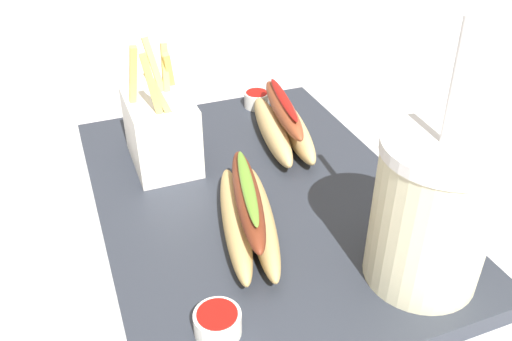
% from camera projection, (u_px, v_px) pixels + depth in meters
% --- Properties ---
extents(ground_plane, '(2.40, 2.40, 0.02)m').
position_uv_depth(ground_plane, '(256.00, 215.00, 0.60)').
color(ground_plane, silver).
extents(food_tray, '(0.46, 0.33, 0.02)m').
position_uv_depth(food_tray, '(256.00, 201.00, 0.59)').
color(food_tray, '#2D333D').
rests_on(food_tray, ground_plane).
extents(soda_cup, '(0.10, 0.10, 0.23)m').
position_uv_depth(soda_cup, '(432.00, 213.00, 0.44)').
color(soda_cup, beige).
rests_on(soda_cup, food_tray).
extents(fries_basket, '(0.10, 0.07, 0.15)m').
position_uv_depth(fries_basket, '(161.00, 129.00, 0.61)').
color(fries_basket, white).
rests_on(fries_basket, food_tray).
extents(hot_dog_1, '(0.18, 0.09, 0.06)m').
position_uv_depth(hot_dog_1, '(248.00, 213.00, 0.51)').
color(hot_dog_1, tan).
rests_on(hot_dog_1, food_tray).
extents(hot_dog_2, '(0.18, 0.08, 0.06)m').
position_uv_depth(hot_dog_2, '(283.00, 124.00, 0.66)').
color(hot_dog_2, '#DBB775').
rests_on(hot_dog_2, food_tray).
extents(ketchup_cup_1, '(0.04, 0.04, 0.02)m').
position_uv_depth(ketchup_cup_1, '(257.00, 99.00, 0.75)').
color(ketchup_cup_1, white).
rests_on(ketchup_cup_1, food_tray).
extents(ketchup_cup_2, '(0.04, 0.04, 0.02)m').
position_uv_depth(ketchup_cup_2, '(218.00, 322.00, 0.42)').
color(ketchup_cup_2, white).
rests_on(ketchup_cup_2, food_tray).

